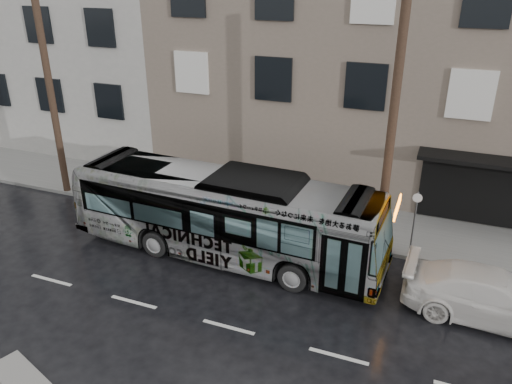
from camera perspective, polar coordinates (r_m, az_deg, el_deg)
ground at (r=17.85m, az=-9.26°, el=-7.85°), size 120.00×120.00×0.00m
sidewalk at (r=21.61m, az=-2.77°, el=-1.32°), size 90.00×3.60×0.15m
building_taupe at (r=26.01m, az=14.92°, el=14.87°), size 20.00×12.00×11.00m
utility_pole_front at (r=16.89m, az=15.27°, el=7.08°), size 0.30×0.30×9.00m
utility_pole_rear at (r=22.95m, az=-22.43°, el=10.53°), size 0.30×0.30×9.00m
sign_post at (r=18.03m, az=17.58°, el=-3.47°), size 0.06×0.06×2.40m
bus at (r=17.38m, az=-3.60°, el=-2.54°), size 11.39×3.11×3.14m
white_sedan at (r=16.21m, az=25.43°, el=-10.74°), size 5.10×2.21×1.46m
slush_pile at (r=14.47m, az=-25.44°, el=-18.63°), size 1.96×1.35×0.18m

